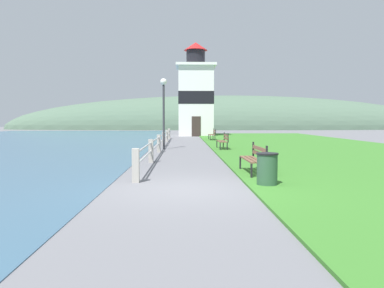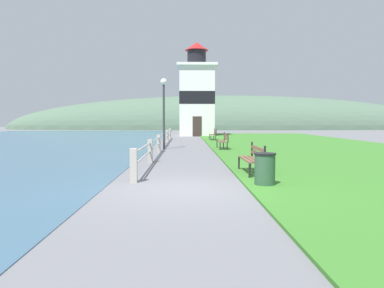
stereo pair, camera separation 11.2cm
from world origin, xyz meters
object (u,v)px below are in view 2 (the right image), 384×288
park_bench_near (253,157)px  lighthouse (197,96)px  park_bench_midway (223,140)px  lamp_post (164,100)px  park_bench_far (213,134)px  trash_bin (265,170)px

park_bench_near → lighthouse: 28.07m
park_bench_midway → lighthouse: bearing=-87.7°
lighthouse → park_bench_midway: bearing=-87.1°
lighthouse → lamp_post: bearing=-97.6°
park_bench_midway → park_bench_far: bearing=-91.5°
trash_bin → lighthouse: bearing=91.5°
park_bench_near → park_bench_far: size_ratio=0.99×
park_bench_near → lamp_post: size_ratio=0.48×
park_bench_far → lamp_post: (-3.46, -8.89, 2.20)m
trash_bin → lamp_post: size_ratio=0.21×
park_bench_near → lighthouse: lighthouse is taller
park_bench_midway → park_bench_near: bearing=89.0°
lamp_post → park_bench_far: bearing=68.7°
trash_bin → lamp_post: (-3.16, 11.98, 2.31)m
park_bench_near → park_bench_midway: size_ratio=1.05×
park_bench_near → trash_bin: bearing=87.0°
lighthouse → park_bench_far: bearing=-83.1°
park_bench_near → park_bench_far: bearing=-91.5°
lamp_post → lighthouse: bearing=82.4°
park_bench_far → trash_bin: park_bench_far is taller
park_bench_midway → trash_bin: size_ratio=2.17×
park_bench_midway → lighthouse: lighthouse is taller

